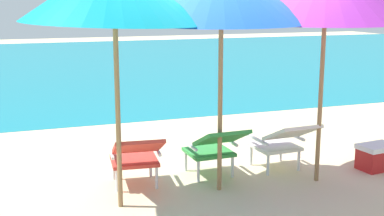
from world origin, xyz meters
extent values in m
plane|color=beige|center=(0.00, 4.00, 0.00)|extent=(40.00, 40.00, 0.00)
cube|color=teal|center=(0.00, 11.99, 0.00)|extent=(40.00, 18.00, 0.01)
cube|color=red|center=(-0.86, 0.02, 0.28)|extent=(0.57, 0.55, 0.04)
cube|color=red|center=(-0.90, -0.35, 0.55)|extent=(0.57, 0.57, 0.27)
cylinder|color=silver|center=(-1.05, 0.25, 0.13)|extent=(0.04, 0.04, 0.26)
cylinder|color=silver|center=(-0.62, 0.20, 0.13)|extent=(0.04, 0.04, 0.26)
cylinder|color=silver|center=(-1.10, -0.17, 0.13)|extent=(0.04, 0.04, 0.26)
cylinder|color=silver|center=(-0.66, -0.21, 0.13)|extent=(0.04, 0.04, 0.26)
cube|color=silver|center=(-1.12, 0.04, 0.40)|extent=(0.08, 0.50, 0.03)
cube|color=silver|center=(-0.60, -0.01, 0.40)|extent=(0.08, 0.50, 0.03)
cube|color=#338E3D|center=(0.07, 0.05, 0.28)|extent=(0.53, 0.51, 0.04)
cube|color=#338E3D|center=(0.08, -0.32, 0.55)|extent=(0.53, 0.53, 0.27)
cylinder|color=silver|center=(-0.15, 0.25, 0.13)|extent=(0.04, 0.04, 0.26)
cylinder|color=silver|center=(0.29, 0.27, 0.13)|extent=(0.04, 0.04, 0.26)
cylinder|color=silver|center=(-0.14, -0.17, 0.13)|extent=(0.04, 0.04, 0.26)
cylinder|color=silver|center=(0.30, -0.15, 0.13)|extent=(0.04, 0.04, 0.26)
cube|color=silver|center=(-0.19, 0.04, 0.40)|extent=(0.04, 0.50, 0.03)
cube|color=silver|center=(0.33, 0.06, 0.40)|extent=(0.04, 0.50, 0.03)
cube|color=silver|center=(0.94, -0.01, 0.28)|extent=(0.54, 0.52, 0.04)
cube|color=silver|center=(0.96, -0.38, 0.55)|extent=(0.54, 0.54, 0.27)
cylinder|color=silver|center=(0.71, 0.19, 0.13)|extent=(0.04, 0.04, 0.26)
cylinder|color=silver|center=(1.15, 0.21, 0.13)|extent=(0.04, 0.04, 0.26)
cylinder|color=silver|center=(0.73, -0.23, 0.13)|extent=(0.04, 0.04, 0.26)
cylinder|color=silver|center=(1.17, -0.21, 0.13)|extent=(0.04, 0.04, 0.26)
cube|color=silver|center=(0.68, -0.02, 0.40)|extent=(0.05, 0.50, 0.03)
cube|color=silver|center=(1.20, 0.00, 0.40)|extent=(0.05, 0.50, 0.03)
cylinder|color=olive|center=(-1.15, -0.58, 0.95)|extent=(0.05, 0.05, 1.91)
cylinder|color=olive|center=(-0.01, -0.48, 0.94)|extent=(0.05, 0.05, 1.88)
cylinder|color=olive|center=(1.18, -0.59, 0.95)|extent=(0.05, 0.05, 1.89)
cube|color=red|center=(2.13, -0.49, 0.13)|extent=(0.48, 0.35, 0.26)
cube|color=white|center=(2.13, -0.49, 0.29)|extent=(0.50, 0.37, 0.06)
camera|label=1|loc=(-2.11, -5.49, 2.08)|focal=47.86mm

